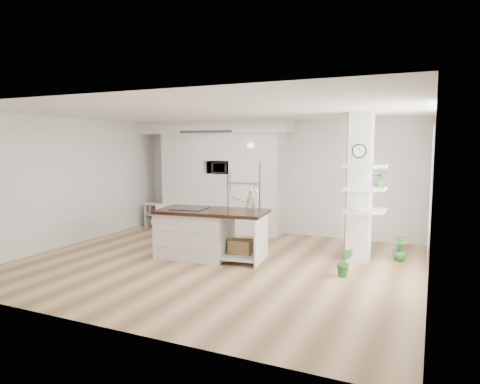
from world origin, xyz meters
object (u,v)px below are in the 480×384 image
(kitchen_island, at_px, (201,232))
(bookshelf, at_px, (155,217))
(floor_plant_a, at_px, (345,262))
(refrigerator, at_px, (249,197))

(kitchen_island, xyz_separation_m, bookshelf, (-2.51, 2.05, -0.20))
(kitchen_island, xyz_separation_m, floor_plant_a, (2.73, -0.12, -0.24))
(refrigerator, xyz_separation_m, floor_plant_a, (2.79, -2.57, -0.63))
(bookshelf, bearing_deg, kitchen_island, -21.62)
(kitchen_island, height_order, floor_plant_a, kitchen_island)
(refrigerator, distance_m, kitchen_island, 2.48)
(bookshelf, distance_m, floor_plant_a, 5.67)
(bookshelf, height_order, floor_plant_a, bookshelf)
(refrigerator, bearing_deg, bookshelf, -170.79)
(bookshelf, bearing_deg, refrigerator, 26.92)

